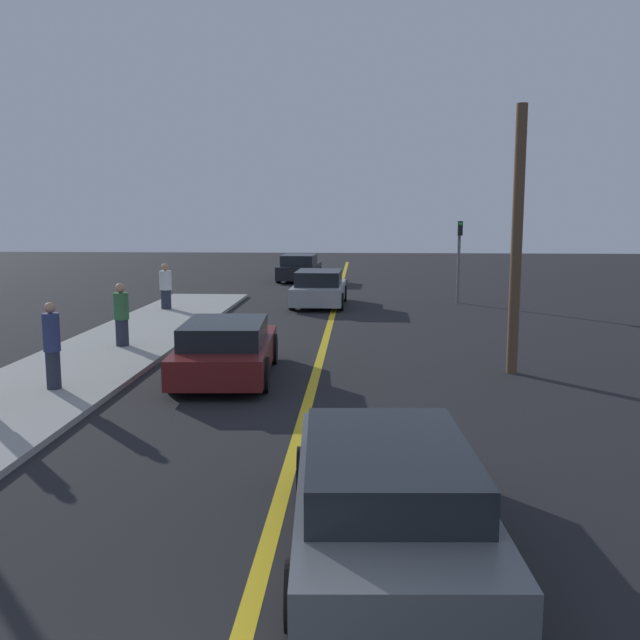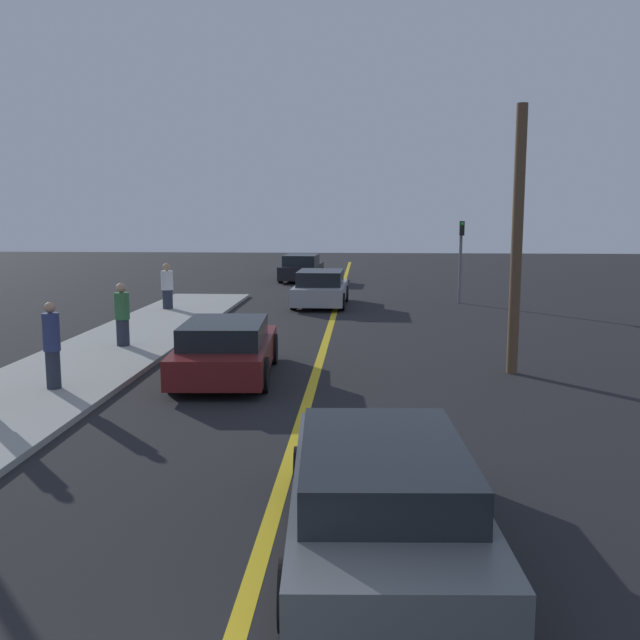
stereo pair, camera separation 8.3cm
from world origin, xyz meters
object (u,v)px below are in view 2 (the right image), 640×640
Objects in this scene: car_ahead_center at (226,349)px; pedestrian_far_standing at (122,315)px; car_near_right_lane at (382,496)px; utility_pole at (517,242)px; car_far_distant at (321,289)px; traffic_light at (461,252)px; pedestrian_mid_group at (52,345)px; pedestrian_by_sign at (167,286)px; car_parked_left_lot at (302,268)px.

car_ahead_center is 2.77× the size of pedestrian_far_standing.
utility_pole reaches higher than car_near_right_lane.
car_near_right_lane is at bearing -109.63° from utility_pole.
traffic_light is (5.41, 1.07, 1.37)m from car_far_distant.
car_far_distant is 14.46m from pedestrian_mid_group.
pedestrian_mid_group is at bearing -123.45° from traffic_light.
car_far_distant is 2.55× the size of pedestrian_mid_group.
pedestrian_mid_group is 11.75m from pedestrian_by_sign.
pedestrian_mid_group is at bearing 132.12° from car_near_right_lane.
car_parked_left_lot is 24.04m from pedestrian_mid_group.
car_near_right_lane is 1.06× the size of car_ahead_center.
car_near_right_lane is 1.49× the size of traffic_light.
car_parked_left_lot reaches higher than car_ahead_center.
car_far_distant is at bearing 72.30° from pedestrian_mid_group.
car_ahead_center is 1.41× the size of traffic_light.
pedestrian_far_standing is at bearing -83.53° from pedestrian_by_sign.
traffic_light is at bearing 12.42° from car_far_distant.
pedestrian_by_sign is 0.51× the size of traffic_light.
car_parked_left_lot is 2.67× the size of pedestrian_mid_group.
car_near_right_lane is 1.10× the size of car_far_distant.
pedestrian_mid_group is at bearing -106.50° from car_far_distant.
car_far_distant is 10.29m from pedestrian_far_standing.
pedestrian_by_sign is (-7.25, 17.92, 0.31)m from car_near_right_lane.
pedestrian_far_standing is (-3.27, 2.90, 0.31)m from car_ahead_center.
car_parked_left_lot is at bearing 87.52° from car_ahead_center.
utility_pole reaches higher than pedestrian_by_sign.
car_near_right_lane is 0.82× the size of utility_pole.
traffic_light reaches higher than car_parked_left_lot.
pedestrian_by_sign is 14.02m from utility_pole.
traffic_light is at bearing 87.88° from utility_pole.
utility_pole is (9.35, 2.43, 1.93)m from pedestrian_mid_group.
car_ahead_center is (-3.16, 7.87, 0.01)m from car_near_right_lane.
utility_pole reaches higher than pedestrian_mid_group.
pedestrian_mid_group is 0.53× the size of traffic_light.
car_near_right_lane is at bearing -44.76° from pedestrian_mid_group.
utility_pole is at bearing 3.73° from car_ahead_center.
car_parked_left_lot is at bearing 83.38° from pedestrian_mid_group.
car_ahead_center is 6.70m from utility_pole.
pedestrian_mid_group reaches higher than car_far_distant.
pedestrian_far_standing is at bearing -134.11° from traffic_light.
car_far_distant is at bearing -78.17° from car_parked_left_lot.
pedestrian_by_sign is at bearing 96.47° from pedestrian_far_standing.
traffic_light is 0.55× the size of utility_pole.
utility_pole is at bearing -92.12° from traffic_light.
car_parked_left_lot is 2.79× the size of pedestrian_far_standing.
traffic_light is at bearing 56.55° from pedestrian_mid_group.
traffic_light is (10.79, 3.14, 1.10)m from pedestrian_by_sign.
utility_pole reaches higher than car_far_distant.
car_ahead_center is 1.04× the size of car_far_distant.
pedestrian_mid_group is (-6.26, 6.21, 0.36)m from car_near_right_lane.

